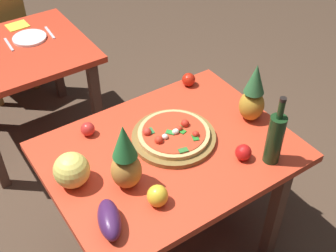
# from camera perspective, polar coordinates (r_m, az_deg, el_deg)

# --- Properties ---
(ground_plane) EXTENTS (10.00, 10.00, 0.00)m
(ground_plane) POSITION_cam_1_polar(r_m,az_deg,el_deg) (2.65, 0.15, -14.43)
(ground_plane) COLOR #4C3828
(display_table) EXTENTS (1.16, 0.88, 0.73)m
(display_table) POSITION_cam_1_polar(r_m,az_deg,el_deg) (2.16, 0.18, -4.75)
(display_table) COLOR #523327
(display_table) RESTS_ON ground_plane
(background_table) EXTENTS (0.90, 0.81, 0.73)m
(background_table) POSITION_cam_1_polar(r_m,az_deg,el_deg) (3.05, -18.76, 7.56)
(background_table) COLOR #523327
(background_table) RESTS_ON ground_plane
(dining_chair) EXTENTS (0.47, 0.47, 0.85)m
(dining_chair) POSITION_cam_1_polar(r_m,az_deg,el_deg) (3.66, -20.99, 10.35)
(dining_chair) COLOR brown
(dining_chair) RESTS_ON ground_plane
(pizza_board) EXTENTS (0.41, 0.41, 0.02)m
(pizza_board) POSITION_cam_1_polar(r_m,az_deg,el_deg) (2.14, 0.75, -1.48)
(pizza_board) COLOR brown
(pizza_board) RESTS_ON display_table
(pizza) EXTENTS (0.35, 0.35, 0.06)m
(pizza) POSITION_cam_1_polar(r_m,az_deg,el_deg) (2.12, 0.72, -0.96)
(pizza) COLOR tan
(pizza) RESTS_ON pizza_board
(wine_bottle) EXTENTS (0.08, 0.08, 0.36)m
(wine_bottle) POSITION_cam_1_polar(r_m,az_deg,el_deg) (2.01, 13.70, -1.52)
(wine_bottle) COLOR #173418
(wine_bottle) RESTS_ON display_table
(pineapple_left) EXTENTS (0.13, 0.13, 0.34)m
(pineapple_left) POSITION_cam_1_polar(r_m,az_deg,el_deg) (1.85, -5.55, -4.39)
(pineapple_left) COLOR #C18235
(pineapple_left) RESTS_ON display_table
(pineapple_right) EXTENTS (0.13, 0.13, 0.32)m
(pineapple_right) POSITION_cam_1_polar(r_m,az_deg,el_deg) (2.23, 10.97, 3.89)
(pineapple_right) COLOR #B58729
(pineapple_right) RESTS_ON display_table
(melon) EXTENTS (0.16, 0.16, 0.16)m
(melon) POSITION_cam_1_polar(r_m,az_deg,el_deg) (1.94, -12.39, -5.62)
(melon) COLOR #EBD861
(melon) RESTS_ON display_table
(bell_pepper) EXTENTS (0.09, 0.09, 0.10)m
(bell_pepper) POSITION_cam_1_polar(r_m,az_deg,el_deg) (1.84, -1.37, -9.05)
(bell_pepper) COLOR yellow
(bell_pepper) RESTS_ON display_table
(eggplant) EXTENTS (0.15, 0.22, 0.09)m
(eggplant) POSITION_cam_1_polar(r_m,az_deg,el_deg) (1.78, -7.62, -11.93)
(eggplant) COLOR #401D4A
(eggplant) RESTS_ON display_table
(tomato_near_board) EXTENTS (0.08, 0.08, 0.08)m
(tomato_near_board) POSITION_cam_1_polar(r_m,az_deg,el_deg) (2.49, 2.69, 6.04)
(tomato_near_board) COLOR red
(tomato_near_board) RESTS_ON display_table
(tomato_beside_pepper) EXTENTS (0.08, 0.08, 0.08)m
(tomato_beside_pepper) POSITION_cam_1_polar(r_m,az_deg,el_deg) (2.06, 9.74, -3.40)
(tomato_beside_pepper) COLOR red
(tomato_beside_pepper) RESTS_ON display_table
(tomato_at_corner) EXTENTS (0.07, 0.07, 0.07)m
(tomato_at_corner) POSITION_cam_1_polar(r_m,az_deg,el_deg) (2.19, -10.37, -0.40)
(tomato_at_corner) COLOR red
(tomato_at_corner) RESTS_ON display_table
(dinner_plate) EXTENTS (0.22, 0.22, 0.02)m
(dinner_plate) POSITION_cam_1_polar(r_m,az_deg,el_deg) (3.08, -17.52, 10.84)
(dinner_plate) COLOR white
(dinner_plate) RESTS_ON background_table
(fork_utensil) EXTENTS (0.02, 0.18, 0.01)m
(fork_utensil) POSITION_cam_1_polar(r_m,az_deg,el_deg) (3.06, -19.95, 9.90)
(fork_utensil) COLOR silver
(fork_utensil) RESTS_ON background_table
(knife_utensil) EXTENTS (0.03, 0.18, 0.01)m
(knife_utensil) POSITION_cam_1_polar(r_m,az_deg,el_deg) (3.12, -15.09, 11.61)
(knife_utensil) COLOR silver
(knife_utensil) RESTS_ON background_table
(napkin_folded) EXTENTS (0.14, 0.13, 0.01)m
(napkin_folded) POSITION_cam_1_polar(r_m,az_deg,el_deg) (3.27, -18.96, 12.20)
(napkin_folded) COLOR yellow
(napkin_folded) RESTS_ON background_table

